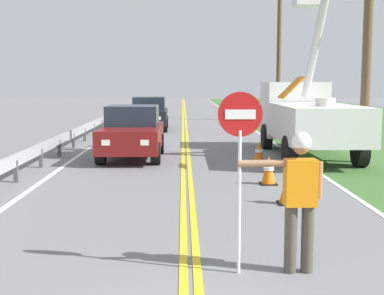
% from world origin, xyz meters
% --- Properties ---
extents(centerline_yellow_left, '(0.11, 110.00, 0.01)m').
position_xyz_m(centerline_yellow_left, '(-0.09, 20.00, 0.01)').
color(centerline_yellow_left, yellow).
rests_on(centerline_yellow_left, ground).
extents(centerline_yellow_right, '(0.11, 110.00, 0.01)m').
position_xyz_m(centerline_yellow_right, '(0.09, 20.00, 0.01)').
color(centerline_yellow_right, yellow).
rests_on(centerline_yellow_right, ground).
extents(edge_line_right, '(0.12, 110.00, 0.01)m').
position_xyz_m(edge_line_right, '(3.60, 20.00, 0.01)').
color(edge_line_right, silver).
rests_on(edge_line_right, ground).
extents(edge_line_left, '(0.12, 110.00, 0.01)m').
position_xyz_m(edge_line_left, '(-3.60, 20.00, 0.01)').
color(edge_line_left, silver).
rests_on(edge_line_left, ground).
extents(flagger_worker, '(1.09, 0.25, 1.83)m').
position_xyz_m(flagger_worker, '(1.39, 2.89, 1.05)').
color(flagger_worker, '#474238').
rests_on(flagger_worker, ground).
extents(stop_sign_paddle, '(0.56, 0.04, 2.33)m').
position_xyz_m(stop_sign_paddle, '(0.62, 2.87, 1.71)').
color(stop_sign_paddle, silver).
rests_on(stop_sign_paddle, ground).
extents(utility_bucket_truck, '(2.69, 6.82, 5.74)m').
position_xyz_m(utility_bucket_truck, '(4.03, 13.94, 1.42)').
color(utility_bucket_truck, silver).
rests_on(utility_bucket_truck, ground).
extents(oncoming_sedan_nearest, '(1.93, 4.11, 1.70)m').
position_xyz_m(oncoming_sedan_nearest, '(-1.73, 13.29, 0.83)').
color(oncoming_sedan_nearest, maroon).
rests_on(oncoming_sedan_nearest, ground).
extents(oncoming_sedan_second, '(1.96, 4.13, 1.70)m').
position_xyz_m(oncoming_sedan_second, '(-1.84, 23.60, 0.83)').
color(oncoming_sedan_second, black).
rests_on(oncoming_sedan_second, ground).
extents(utility_pole_near, '(1.80, 0.28, 8.77)m').
position_xyz_m(utility_pole_near, '(5.44, 12.30, 4.57)').
color(utility_pole_near, brown).
rests_on(utility_pole_near, ground).
extents(utility_pole_mid, '(1.80, 0.28, 8.85)m').
position_xyz_m(utility_pole_mid, '(5.98, 29.94, 4.61)').
color(utility_pole_mid, brown).
rests_on(utility_pole_mid, ground).
extents(traffic_cone_lead, '(0.40, 0.40, 0.70)m').
position_xyz_m(traffic_cone_lead, '(2.03, 6.75, 0.34)').
color(traffic_cone_lead, orange).
rests_on(traffic_cone_lead, ground).
extents(traffic_cone_mid, '(0.40, 0.40, 0.70)m').
position_xyz_m(traffic_cone_mid, '(1.97, 8.82, 0.34)').
color(traffic_cone_mid, orange).
rests_on(traffic_cone_mid, ground).
extents(traffic_cone_tail, '(0.40, 0.40, 0.70)m').
position_xyz_m(traffic_cone_tail, '(2.22, 12.13, 0.34)').
color(traffic_cone_tail, orange).
rests_on(traffic_cone_tail, ground).
extents(guardrail_left_shoulder, '(0.10, 32.00, 0.71)m').
position_xyz_m(guardrail_left_shoulder, '(-4.20, 14.89, 0.52)').
color(guardrail_left_shoulder, '#9EA0A3').
rests_on(guardrail_left_shoulder, ground).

